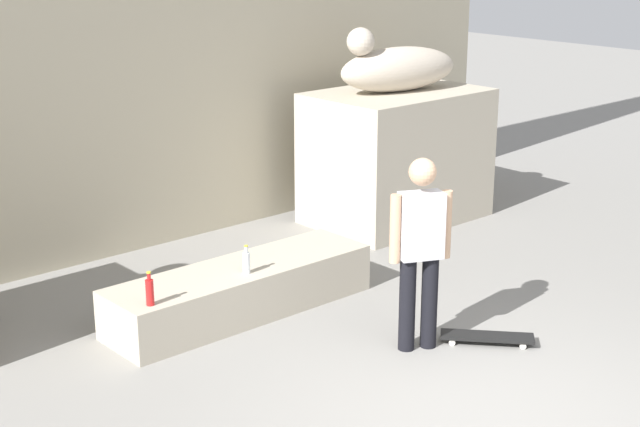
# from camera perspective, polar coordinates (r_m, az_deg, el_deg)

# --- Properties ---
(pedestal_right) EXTENTS (2.06, 1.39, 1.58)m
(pedestal_right) POSITION_cam_1_polar(r_m,az_deg,el_deg) (11.48, 4.63, 3.47)
(pedestal_right) COLOR #B7AD99
(pedestal_right) RESTS_ON ground_plane
(statue_reclining_right) EXTENTS (1.67, 0.81, 0.78)m
(statue_reclining_right) POSITION_cam_1_polar(r_m,az_deg,el_deg) (11.26, 4.61, 8.76)
(statue_reclining_right) COLOR beige
(statue_reclining_right) RESTS_ON pedestal_right
(ledge_block) EXTENTS (2.63, 0.73, 0.46)m
(ledge_block) POSITION_cam_1_polar(r_m,az_deg,el_deg) (8.83, -4.77, -4.61)
(ledge_block) COLOR #B7AD99
(ledge_block) RESTS_ON ground_plane
(skater) EXTENTS (0.50, 0.34, 1.67)m
(skater) POSITION_cam_1_polar(r_m,az_deg,el_deg) (7.89, 6.05, -1.95)
(skater) COLOR black
(skater) RESTS_ON ground_plane
(skateboard) EXTENTS (0.68, 0.73, 0.08)m
(skateboard) POSITION_cam_1_polar(r_m,az_deg,el_deg) (8.36, 10.03, -7.32)
(skateboard) COLOR black
(skateboard) RESTS_ON ground_plane
(bottle_red) EXTENTS (0.07, 0.07, 0.29)m
(bottle_red) POSITION_cam_1_polar(r_m,az_deg,el_deg) (7.95, -10.22, -4.64)
(bottle_red) COLOR red
(bottle_red) RESTS_ON ledge_block
(bottle_clear) EXTENTS (0.07, 0.07, 0.27)m
(bottle_clear) POSITION_cam_1_polar(r_m,az_deg,el_deg) (8.55, -4.45, -2.93)
(bottle_clear) COLOR silver
(bottle_clear) RESTS_ON ledge_block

